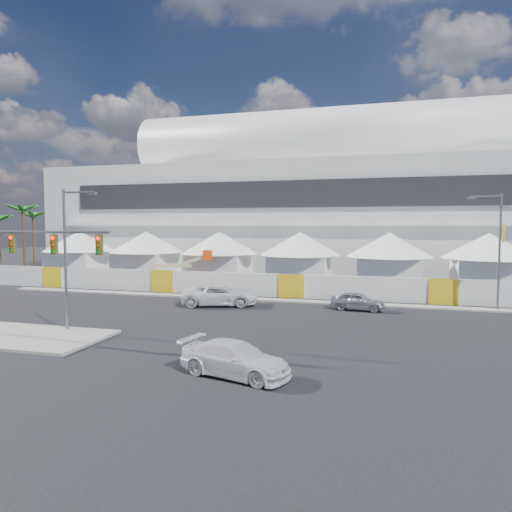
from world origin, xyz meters
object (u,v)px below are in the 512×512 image
(pickup_near, at_px, (235,359))
(streetlight_curb, at_px, (497,243))
(streetlight_median, at_px, (68,250))
(boom_lift, at_px, (168,276))
(pickup_curb, at_px, (220,295))
(sedan_silver, at_px, (357,301))
(traffic_mast, at_px, (6,268))

(pickup_near, bearing_deg, streetlight_curb, -22.42)
(streetlight_median, xyz_separation_m, streetlight_curb, (25.14, 13.60, 0.09))
(streetlight_median, bearing_deg, boom_lift, 100.84)
(streetlight_median, height_order, streetlight_curb, streetlight_curb)
(pickup_curb, distance_m, boom_lift, 13.26)
(pickup_curb, xyz_separation_m, boom_lift, (-9.17, 9.58, 0.16))
(streetlight_median, xyz_separation_m, boom_lift, (-3.84, 20.05, -3.81))
(boom_lift, bearing_deg, streetlight_median, -91.60)
(pickup_curb, relative_size, boom_lift, 0.80)
(sedan_silver, bearing_deg, streetlight_curb, -71.20)
(pickup_near, relative_size, streetlight_median, 0.60)
(traffic_mast, bearing_deg, boom_lift, 93.26)
(sedan_silver, height_order, streetlight_curb, streetlight_curb)
(pickup_near, relative_size, boom_lift, 0.66)
(pickup_curb, height_order, traffic_mast, traffic_mast)
(boom_lift, bearing_deg, streetlight_curb, -24.97)
(streetlight_median, bearing_deg, pickup_curb, 63.02)
(streetlight_curb, distance_m, boom_lift, 29.95)
(pickup_curb, height_order, streetlight_curb, streetlight_curb)
(pickup_near, height_order, boom_lift, boom_lift)
(streetlight_curb, bearing_deg, pickup_near, -126.52)
(sedan_silver, bearing_deg, traffic_mast, 131.14)
(pickup_curb, relative_size, streetlight_median, 0.72)
(pickup_near, bearing_deg, traffic_mast, 92.74)
(traffic_mast, height_order, streetlight_median, streetlight_median)
(pickup_near, height_order, streetlight_median, streetlight_median)
(sedan_silver, relative_size, streetlight_curb, 0.46)
(traffic_mast, height_order, streetlight_curb, streetlight_curb)
(pickup_curb, distance_m, streetlight_median, 12.40)
(pickup_near, distance_m, traffic_mast, 14.80)
(traffic_mast, bearing_deg, sedan_silver, 35.84)
(streetlight_curb, bearing_deg, streetlight_median, -151.59)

